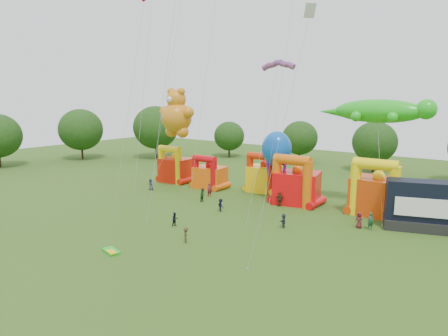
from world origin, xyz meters
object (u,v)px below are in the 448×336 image
Objects in this scene: bouncy_castle_0 at (175,168)px; spectator_0 at (151,184)px; octopus_kite at (276,159)px; spectator_4 at (280,199)px; bouncy_castle_2 at (264,177)px; gecko_kite at (379,149)px; stage_trailer at (428,206)px; teddy_bear_kite at (170,136)px.

bouncy_castle_0 is 6.91m from spectator_0.
spectator_4 is at bearing -51.03° from octopus_kite.
octopus_kite reaches higher than bouncy_castle_2.
gecko_kite reaches higher than bouncy_castle_0.
bouncy_castle_2 is (15.68, 2.75, -0.05)m from bouncy_castle_0.
spectator_0 is (1.22, -6.64, -1.49)m from bouncy_castle_0.
bouncy_castle_0 reaches higher than spectator_4.
stage_trailer reaches higher than spectator_0.
stage_trailer is 0.63× the size of gecko_kite.
bouncy_castle_0 is at bearing 179.41° from octopus_kite.
bouncy_castle_2 reaches higher than spectator_0.
bouncy_castle_0 is 15.92m from bouncy_castle_2.
gecko_kite is at bearing 176.87° from spectator_4.
bouncy_castle_0 is 0.40× the size of teddy_bear_kite.
gecko_kite is (-6.24, 3.04, 5.42)m from stage_trailer.
spectator_0 is (-18.10, -6.44, -4.88)m from octopus_kite.
gecko_kite is at bearing 19.50° from spectator_0.
teddy_bear_kite is at bearing -150.90° from bouncy_castle_2.
spectator_4 is at bearing -44.29° from bouncy_castle_2.
teddy_bear_kite is 16.88m from octopus_kite.
stage_trailer is 8.81m from gecko_kite.
gecko_kite is (29.45, 5.54, -0.24)m from teddy_bear_kite.
teddy_bear_kite is 8.78× the size of spectator_0.
bouncy_castle_0 is 3.21× the size of spectator_4.
spectator_4 is at bearing -158.34° from gecko_kite.
bouncy_castle_0 is 33.08m from gecko_kite.
spectator_4 is at bearing 3.70° from teddy_bear_kite.
octopus_kite is (3.64, -2.95, 3.45)m from bouncy_castle_2.
bouncy_castle_2 is at bearing -69.08° from spectator_4.
octopus_kite is 6.04m from spectator_4.
bouncy_castle_0 is 1.03× the size of bouncy_castle_2.
octopus_kite is at bearing -173.56° from gecko_kite.
gecko_kite reaches higher than spectator_0.
octopus_kite is 5.42× the size of spectator_0.
bouncy_castle_2 is 3.12× the size of spectator_4.
gecko_kite is (32.57, 1.30, 5.64)m from bouncy_castle_0.
teddy_bear_kite reaches higher than spectator_0.
bouncy_castle_0 reaches higher than stage_trailer.
bouncy_castle_2 reaches higher than spectator_4.
spectator_0 is 0.91× the size of spectator_4.
bouncy_castle_2 is at bearing 169.00° from stage_trailer.
teddy_bear_kite reaches higher than spectator_4.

